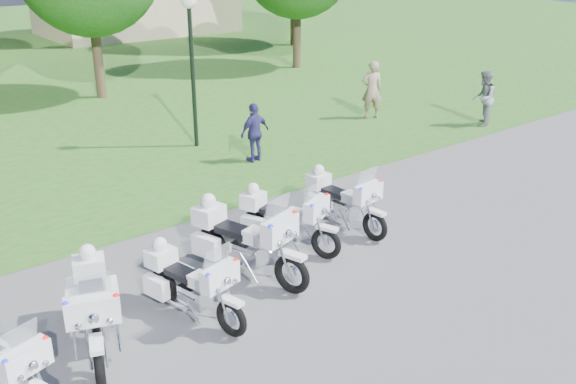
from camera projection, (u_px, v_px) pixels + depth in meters
ground at (299, 265)px, 12.09m from camera, size 100.00×100.00×0.00m
motorcycle_2 at (93, 306)px, 9.53m from camera, size 1.30×2.32×1.62m
motorcycle_3 at (190, 282)px, 10.30m from camera, size 1.03×2.15×1.46m
motorcycle_4 at (243, 239)px, 11.50m from camera, size 1.31×2.50×1.73m
motorcycle_5 at (284, 218)px, 12.56m from camera, size 1.28×2.12×1.51m
motorcycle_6 at (342, 199)px, 13.48m from camera, size 0.85×2.21×1.49m
lamp_post at (190, 33)px, 17.64m from camera, size 0.44×0.44×4.35m
bystander_a at (372, 90)px, 21.37m from camera, size 0.84×0.73×1.92m
bystander_b at (483, 98)px, 20.56m from camera, size 1.09×1.02×1.78m
bystander_c at (255, 133)px, 17.32m from camera, size 0.98×0.49×1.62m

